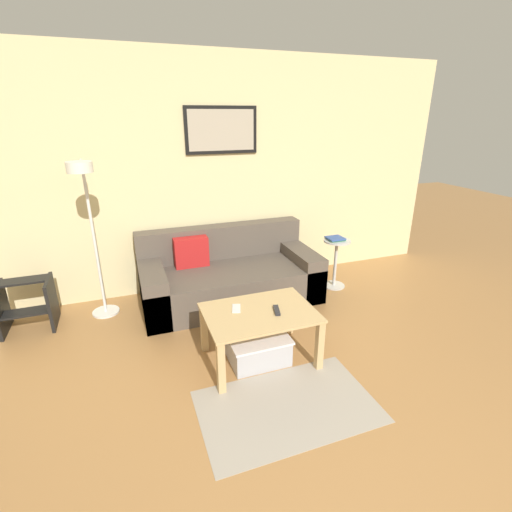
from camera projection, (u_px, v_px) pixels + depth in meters
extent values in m
cube|color=beige|center=(220.00, 176.00, 4.14)|extent=(5.60, 0.06, 2.55)
cube|color=black|center=(221.00, 130.00, 3.94)|extent=(0.79, 0.02, 0.49)
cube|color=#ADA38E|center=(222.00, 130.00, 3.93)|extent=(0.72, 0.01, 0.42)
cube|color=#A39989|center=(287.00, 406.00, 2.61)|extent=(1.24, 0.76, 0.01)
cube|color=brown|center=(231.00, 283.00, 4.05)|extent=(1.88, 0.90, 0.38)
cube|color=brown|center=(221.00, 241.00, 4.23)|extent=(1.88, 0.20, 0.37)
cube|color=brown|center=(153.00, 290.00, 3.77)|extent=(0.24, 0.90, 0.50)
cube|color=brown|center=(298.00, 268.00, 4.30)|extent=(0.24, 0.90, 0.50)
cube|color=red|center=(191.00, 252.00, 3.97)|extent=(0.36, 0.14, 0.32)
cube|color=tan|center=(260.00, 313.00, 2.97)|extent=(0.88, 0.63, 0.02)
cube|color=tan|center=(221.00, 368.00, 2.67)|extent=(0.06, 0.06, 0.43)
cube|color=tan|center=(320.00, 345.00, 2.93)|extent=(0.06, 0.06, 0.43)
cube|color=tan|center=(204.00, 328.00, 3.16)|extent=(0.06, 0.06, 0.43)
cube|color=tan|center=(290.00, 312.00, 3.42)|extent=(0.06, 0.06, 0.43)
cube|color=#B2B2B7|center=(257.00, 348.00, 3.08)|extent=(0.47, 0.40, 0.21)
cube|color=silver|center=(257.00, 336.00, 3.04)|extent=(0.49, 0.42, 0.02)
cylinder|color=white|center=(106.00, 312.00, 3.84)|extent=(0.27, 0.27, 0.02)
cylinder|color=white|center=(94.00, 241.00, 3.56)|extent=(0.03, 0.03, 1.53)
cylinder|color=white|center=(80.00, 161.00, 3.18)|extent=(0.02, 0.26, 0.02)
cylinder|color=white|center=(79.00, 167.00, 3.07)|extent=(0.21, 0.21, 0.09)
cylinder|color=silver|center=(333.00, 285.00, 4.44)|extent=(0.26, 0.26, 0.01)
cylinder|color=silver|center=(335.00, 264.00, 4.34)|extent=(0.04, 0.04, 0.55)
cylinder|color=silver|center=(337.00, 241.00, 4.24)|extent=(0.31, 0.31, 0.02)
cube|color=#387F4C|center=(336.00, 239.00, 4.24)|extent=(0.18, 0.16, 0.02)
cube|color=#335199|center=(335.00, 238.00, 4.23)|extent=(0.19, 0.17, 0.02)
cube|color=#232328|center=(277.00, 310.00, 2.96)|extent=(0.08, 0.16, 0.02)
cube|color=silver|center=(236.00, 308.00, 3.01)|extent=(0.11, 0.15, 0.01)
cube|color=black|center=(1.00, 309.00, 3.43)|extent=(0.03, 0.39, 0.47)
cube|color=black|center=(52.00, 302.00, 3.57)|extent=(0.03, 0.39, 0.47)
cube|color=black|center=(27.00, 312.00, 3.45)|extent=(0.39, 0.18, 0.02)
cube|color=black|center=(23.00, 281.00, 3.48)|extent=(0.39, 0.18, 0.02)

